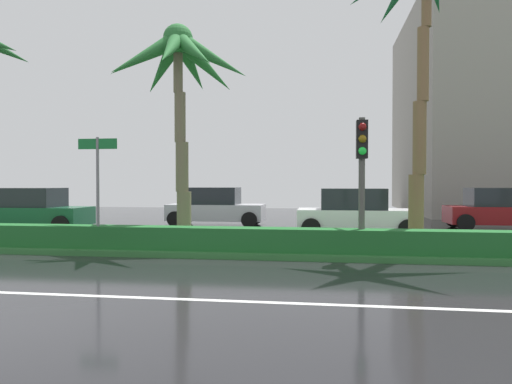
{
  "coord_description": "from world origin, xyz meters",
  "views": [
    {
      "loc": [
        4.4,
        -5.4,
        1.91
      ],
      "look_at": [
        1.92,
        11.51,
        1.59
      ],
      "focal_mm": 32.87,
      "sensor_mm": 36.0,
      "label": 1
    }
  ],
  "objects": [
    {
      "name": "car_in_traffic_third",
      "position": [
        5.53,
        12.01,
        0.83
      ],
      "size": [
        4.3,
        2.02,
        1.72
      ],
      "color": "white",
      "rests_on": "ground_plane"
    },
    {
      "name": "median_hedge",
      "position": [
        0.0,
        6.6,
        0.45
      ],
      "size": [
        76.5,
        0.7,
        0.6
      ],
      "color": "#1E6028",
      "rests_on": "median_strip"
    },
    {
      "name": "near_lane_divider_stripe",
      "position": [
        0.0,
        2.0,
        0.0
      ],
      "size": [
        81.0,
        0.14,
        0.01
      ],
      "primitive_type": "cube",
      "color": "white",
      "rests_on": "ground_plane"
    },
    {
      "name": "traffic_signal_median_right",
      "position": [
        5.33,
        6.68,
        2.5
      ],
      "size": [
        0.28,
        0.43,
        3.42
      ],
      "color": "#4C4C47",
      "rests_on": "median_strip"
    },
    {
      "name": "car_in_traffic_leading",
      "position": [
        -7.17,
        11.88,
        0.83
      ],
      "size": [
        4.3,
        2.02,
        1.72
      ],
      "color": "#195133",
      "rests_on": "ground_plane"
    },
    {
      "name": "ground_plane",
      "position": [
        0.0,
        9.0,
        -0.05
      ],
      "size": [
        90.0,
        42.0,
        0.1
      ],
      "primitive_type": "cube",
      "color": "black"
    },
    {
      "name": "palm_tree_centre_left",
      "position": [
        0.01,
        8.33,
        5.41
      ],
      "size": [
        4.68,
        4.64,
        6.57
      ],
      "color": "#6B614A",
      "rests_on": "median_strip"
    },
    {
      "name": "street_name_sign",
      "position": [
        -1.65,
        6.45,
        2.08
      ],
      "size": [
        1.1,
        0.08,
        3.0
      ],
      "color": "slate",
      "rests_on": "median_strip"
    },
    {
      "name": "car_in_traffic_fourth",
      "position": [
        11.56,
        15.1,
        0.83
      ],
      "size": [
        4.3,
        2.02,
        1.72
      ],
      "color": "maroon",
      "rests_on": "ground_plane"
    },
    {
      "name": "median_strip",
      "position": [
        0.0,
        8.0,
        0.07
      ],
      "size": [
        85.5,
        4.0,
        0.15
      ],
      "primitive_type": "cube",
      "color": "#2D6B33",
      "rests_on": "ground_plane"
    },
    {
      "name": "car_in_traffic_second",
      "position": [
        -0.49,
        15.23,
        0.83
      ],
      "size": [
        4.3,
        2.02,
        1.72
      ],
      "color": "silver",
      "rests_on": "ground_plane"
    }
  ]
}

